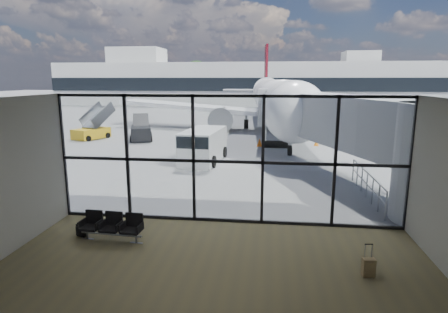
% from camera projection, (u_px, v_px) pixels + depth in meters
% --- Properties ---
extents(ground, '(220.00, 220.00, 0.00)m').
position_uv_depth(ground, '(259.00, 115.00, 52.22)').
color(ground, slate).
rests_on(ground, ground).
extents(lounge_shell, '(12.02, 8.01, 4.51)m').
position_uv_depth(lounge_shell, '(204.00, 189.00, 8.13)').
color(lounge_shell, '#6C6444').
rests_on(lounge_shell, ground).
extents(glass_curtain_wall, '(12.10, 0.12, 4.50)m').
position_uv_depth(glass_curtain_wall, '(228.00, 160.00, 12.88)').
color(glass_curtain_wall, white).
rests_on(glass_curtain_wall, ground).
extents(jet_bridge, '(8.00, 16.50, 4.33)m').
position_uv_depth(jet_bridge, '(338.00, 124.00, 19.08)').
color(jet_bridge, '#9EA0A4').
rests_on(jet_bridge, ground).
extents(apron_railing, '(0.06, 5.46, 1.11)m').
position_uv_depth(apron_railing, '(367.00, 181.00, 15.94)').
color(apron_railing, gray).
rests_on(apron_railing, ground).
extents(far_terminal, '(80.00, 12.20, 11.00)m').
position_uv_depth(far_terminal, '(260.00, 83.00, 72.79)').
color(far_terminal, beige).
rests_on(far_terminal, ground).
extents(tree_0, '(4.95, 4.95, 7.12)m').
position_uv_depth(tree_0, '(71.00, 80.00, 87.65)').
color(tree_0, '#382619').
rests_on(tree_0, ground).
extents(tree_1, '(5.61, 5.61, 8.07)m').
position_uv_depth(tree_1, '(95.00, 78.00, 86.82)').
color(tree_1, '#382619').
rests_on(tree_1, ground).
extents(tree_2, '(6.27, 6.27, 9.03)m').
position_uv_depth(tree_2, '(120.00, 75.00, 86.00)').
color(tree_2, '#382619').
rests_on(tree_2, ground).
extents(tree_3, '(4.95, 4.95, 7.12)m').
position_uv_depth(tree_3, '(145.00, 81.00, 85.55)').
color(tree_3, '#382619').
rests_on(tree_3, ground).
extents(tree_4, '(5.61, 5.61, 8.07)m').
position_uv_depth(tree_4, '(171.00, 78.00, 84.72)').
color(tree_4, '#382619').
rests_on(tree_4, ground).
extents(tree_5, '(6.27, 6.27, 9.03)m').
position_uv_depth(tree_5, '(197.00, 75.00, 83.89)').
color(tree_5, '#382619').
rests_on(tree_5, ground).
extents(seating_row, '(2.01, 0.68, 0.89)m').
position_uv_depth(seating_row, '(112.00, 225.00, 11.76)').
color(seating_row, gray).
rests_on(seating_row, ground).
extents(backpack, '(0.35, 0.34, 0.46)m').
position_uv_depth(backpack, '(82.00, 230.00, 12.07)').
color(backpack, black).
rests_on(backpack, ground).
extents(suitcase, '(0.34, 0.27, 0.86)m').
position_uv_depth(suitcase, '(369.00, 267.00, 9.58)').
color(suitcase, olive).
rests_on(suitcase, ground).
extents(airliner, '(32.75, 37.98, 9.78)m').
position_uv_depth(airliner, '(274.00, 99.00, 38.52)').
color(airliner, white).
rests_on(airliner, ground).
extents(service_van, '(2.56, 4.70, 1.97)m').
position_uv_depth(service_van, '(203.00, 146.00, 22.81)').
color(service_van, silver).
rests_on(service_van, ground).
extents(belt_loader, '(2.77, 4.56, 1.99)m').
position_uv_depth(belt_loader, '(141.00, 132.00, 31.17)').
color(belt_loader, black).
rests_on(belt_loader, ground).
extents(mobile_stairs, '(2.81, 3.80, 2.43)m').
position_uv_depth(mobile_stairs, '(92.00, 132.00, 31.78)').
color(mobile_stairs, gold).
rests_on(mobile_stairs, ground).
extents(traffic_cone_a, '(0.43, 0.43, 0.61)m').
position_uv_depth(traffic_cone_a, '(260.00, 142.00, 28.25)').
color(traffic_cone_a, orange).
rests_on(traffic_cone_a, ground).
extents(traffic_cone_c, '(0.37, 0.37, 0.53)m').
position_uv_depth(traffic_cone_c, '(316.00, 142.00, 28.49)').
color(traffic_cone_c, orange).
rests_on(traffic_cone_c, ground).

